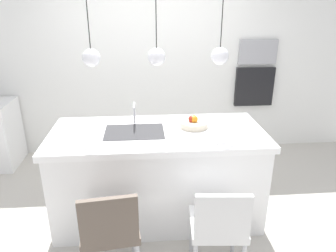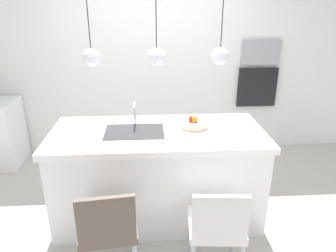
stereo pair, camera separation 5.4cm
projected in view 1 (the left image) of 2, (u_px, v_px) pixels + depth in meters
floor at (159, 213)px, 3.34m from camera, size 6.60×6.60×0.00m
back_wall at (151, 63)px, 4.39m from camera, size 6.00×0.10×2.60m
kitchen_island at (158, 174)px, 3.16m from camera, size 2.04×0.91×0.94m
sink_basin at (134, 132)px, 2.98m from camera, size 0.56×0.40×0.02m
faucet at (134, 110)px, 3.12m from camera, size 0.02×0.17×0.22m
fruit_bowl at (194, 123)px, 3.08m from camera, size 0.28×0.28×0.13m
microwave at (258, 52)px, 4.39m from camera, size 0.54×0.08×0.34m
oven at (254, 87)px, 4.57m from camera, size 0.56×0.08×0.56m
chair_near at (110, 228)px, 2.35m from camera, size 0.48×0.47×0.86m
chair_middle at (219, 225)px, 2.42m from camera, size 0.46×0.45×0.84m
pendant_light_left at (91, 57)px, 2.69m from camera, size 0.16×0.16×0.76m
pendant_light_center at (157, 56)px, 2.74m from camera, size 0.16×0.16×0.76m
pendant_light_right at (220, 56)px, 2.78m from camera, size 0.16×0.16×0.76m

